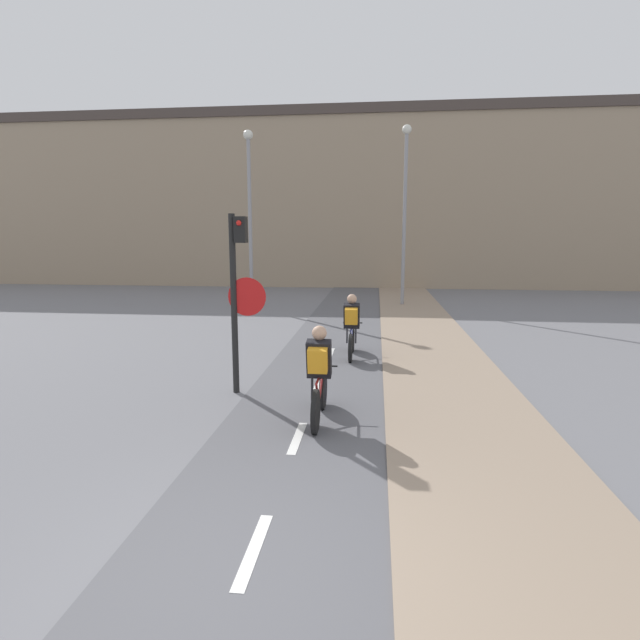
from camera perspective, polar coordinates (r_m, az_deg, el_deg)
ground_plane at (r=4.53m, az=-9.31°, el=-28.28°), size 120.00×120.00×0.00m
bike_lane at (r=4.52m, az=-9.31°, el=-28.16°), size 2.42×60.00×0.02m
sidewalk_strip at (r=4.60m, az=25.50°, el=-28.07°), size 2.40×60.00×0.05m
building_row_background at (r=29.19m, az=4.49°, el=13.38°), size 60.00×5.20×9.37m
traffic_light_pole at (r=8.74m, az=-9.34°, el=4.08°), size 0.67×0.25×3.14m
street_lamp_far at (r=19.58m, az=-8.05°, el=13.34°), size 0.36×0.36×6.63m
street_lamp_sidewalk at (r=20.21m, az=9.69°, el=13.63°), size 0.36×0.36×6.93m
cyclist_near at (r=7.46m, az=-0.10°, el=-6.46°), size 0.46×1.65×1.47m
cyclist_far at (r=11.38m, az=3.63°, el=-0.85°), size 0.46×1.65×1.47m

